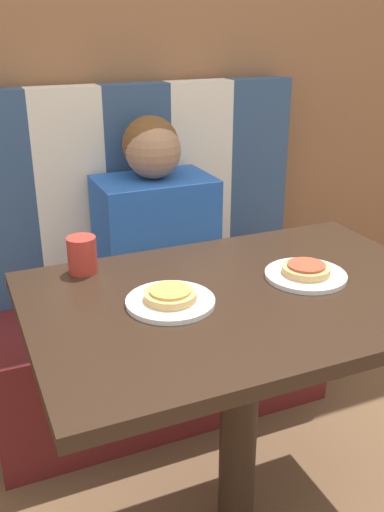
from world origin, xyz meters
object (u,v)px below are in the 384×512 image
person (155,223)px  drinking_cup (82,255)px  plate_right (306,275)px  pizza_right (306,269)px  plate_left (170,302)px  pizza_left (170,295)px

person → drinking_cup: person is taller
plate_right → pizza_right: bearing=-176.4°
plate_left → pizza_right: (0.36, -0.00, 0.02)m
plate_right → pizza_left: (-0.36, -0.00, 0.02)m
plate_left → drinking_cup: (-0.14, 0.26, 0.04)m
person → drinking_cup: 0.49m
plate_left → drinking_cup: size_ratio=2.17×
pizza_left → drinking_cup: drinking_cup is taller
plate_left → plate_right: same height
plate_right → drinking_cup: drinking_cup is taller
plate_right → person: bearing=106.6°
person → pizza_right: person is taller
person → plate_left: size_ratio=3.13×
pizza_left → person: bearing=73.4°
pizza_left → pizza_right: size_ratio=1.00×
plate_right → pizza_left: bearing=-180.0°
person → pizza_left: size_ratio=5.29×
plate_left → drinking_cup: bearing=118.7°
person → plate_right: size_ratio=3.13×
plate_right → drinking_cup: 0.57m
person → drinking_cup: size_ratio=6.80×
person → plate_left: person is taller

